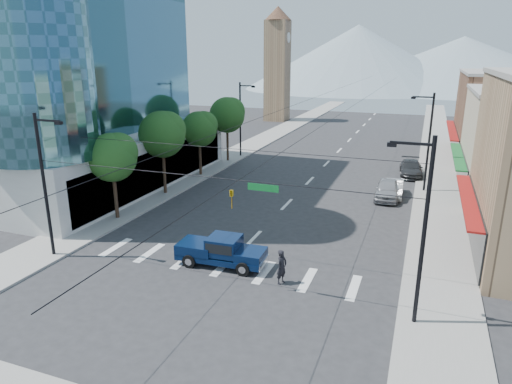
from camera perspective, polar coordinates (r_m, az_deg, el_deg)
ground at (r=26.64m, az=-5.04°, el=-10.55°), size 160.00×160.00×0.00m
sidewalk_left at (r=66.33m, az=0.40°, el=6.35°), size 4.00×120.00×0.15m
sidewalk_right at (r=62.46m, az=21.62°, el=4.49°), size 4.00×120.00×0.15m
office_tower at (r=50.79m, az=-27.11°, el=17.66°), size 29.50×27.00×30.00m
clock_tower at (r=87.49m, az=2.69°, el=15.86°), size 4.80×4.80×20.40m
mountain_left at (r=173.11m, az=12.56°, el=16.14°), size 80.00×80.00×22.00m
mountain_right at (r=181.52m, az=24.34°, el=14.47°), size 90.00×90.00×18.00m
tree_near at (r=35.51m, az=-17.31°, el=4.35°), size 3.65×3.64×6.71m
tree_midnear at (r=41.04m, az=-11.45°, el=7.25°), size 4.09×4.09×7.52m
tree_midfar at (r=47.14m, az=-6.93°, el=7.94°), size 3.65×3.64×6.71m
tree_far at (r=53.30m, az=-3.47°, el=9.72°), size 4.09×4.09×7.52m
signal_rig at (r=23.91m, az=-5.93°, el=-1.74°), size 21.80×0.20×9.00m
lamp_pole_nw at (r=55.88m, az=-1.86°, el=9.40°), size 2.00×0.25×9.00m
lamp_pole_ne at (r=43.85m, az=20.68°, el=6.24°), size 2.00×0.25×9.00m
pickup_truck at (r=27.64m, az=-4.40°, el=-7.26°), size 5.52×2.31×1.84m
pedestrian at (r=25.50m, az=3.23°, el=-9.33°), size 0.68×0.84×1.98m
parked_car_near at (r=41.58m, az=16.11°, el=0.33°), size 2.11×5.04×1.70m
parked_car_mid at (r=42.52m, az=16.86°, el=0.44°), size 1.64×4.42×1.44m
parked_car_far at (r=50.22m, az=18.82°, el=2.81°), size 2.69×5.60×1.57m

